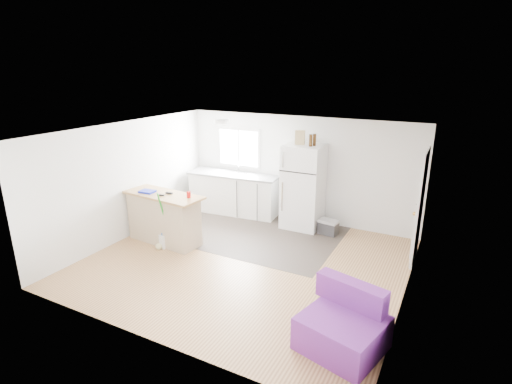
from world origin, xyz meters
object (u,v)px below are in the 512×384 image
purple_seat (344,326)px  red_cup (189,195)px  kitchen_cabinets (234,193)px  cooler (328,227)px  mop (161,238)px  bottle_right (314,140)px  refrigerator (303,187)px  bottle_left (311,140)px  blue_tray (147,191)px  peninsula (164,218)px  cleaner_jug (163,241)px  cardboard_box (300,137)px

purple_seat → red_cup: red_cup is taller
kitchen_cabinets → cooler: size_ratio=5.05×
cooler → mop: bearing=-132.6°
bottle_right → purple_seat: bearing=-63.9°
refrigerator → bottle_left: bottle_left is taller
blue_tray → red_cup: bearing=7.0°
purple_seat → blue_tray: blue_tray is taller
kitchen_cabinets → bottle_left: bottle_left is taller
blue_tray → bottle_left: bearing=37.1°
peninsula → purple_seat: peninsula is taller
cleaner_jug → bottle_left: bottle_left is taller
refrigerator → blue_tray: 3.30m
kitchen_cabinets → blue_tray: bearing=-113.1°
peninsula → cleaner_jug: peninsula is taller
blue_tray → peninsula: bearing=11.6°
cleaner_jug → red_cup: bearing=54.3°
cooler → purple_seat: purple_seat is taller
mop → red_cup: bearing=45.3°
cleaner_jug → red_cup: 1.09m
red_cup → cardboard_box: cardboard_box is taller
refrigerator → cooler: (0.65, -0.15, -0.77)m
kitchen_cabinets → cooler: bearing=-10.2°
cooler → mop: 3.49m
refrigerator → blue_tray: refrigerator is taller
kitchen_cabinets → cleaner_jug: size_ratio=6.91×
red_cup → blue_tray: 0.95m
kitchen_cabinets → blue_tray: kitchen_cabinets is taller
bottle_left → purple_seat: bearing=-62.7°
peninsula → blue_tray: 0.62m
mop → bottle_right: 3.70m
kitchen_cabinets → cardboard_box: cardboard_box is taller
red_cup → bottle_left: bottle_left is taller
kitchen_cabinets → blue_tray: 2.37m
refrigerator → bottle_right: bearing=-4.6°
purple_seat → blue_tray: (-4.44, 1.40, 0.76)m
bottle_right → blue_tray: bearing=-142.1°
refrigerator → purple_seat: (1.93, -3.54, -0.64)m
mop → bottle_left: 3.61m
cooler → cardboard_box: bearing=177.8°
peninsula → cardboard_box: bearing=49.8°
peninsula → bottle_left: bottle_left is taller
blue_tray → mop: bearing=-28.1°
bottle_left → peninsula: bearing=-140.2°
refrigerator → bottle_left: 1.07m
refrigerator → cooler: bearing=-13.8°
cleaner_jug → cardboard_box: size_ratio=1.09×
cardboard_box → mop: bearing=-128.9°
cleaner_jug → bottle_right: bottle_right is taller
bottle_right → peninsula: bearing=-139.4°
cardboard_box → bottle_right: size_ratio=1.20×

